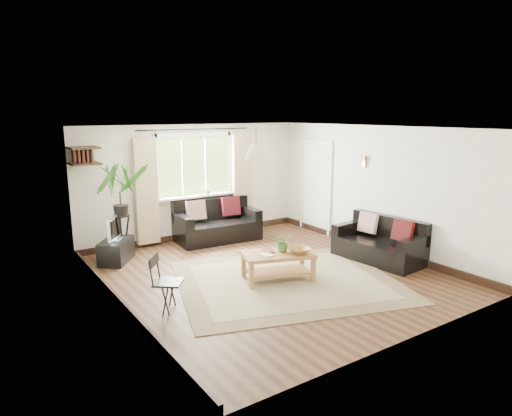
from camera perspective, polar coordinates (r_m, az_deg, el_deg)
floor at (r=7.70m, az=1.67°, el=-8.19°), size 5.50×5.50×0.00m
ceiling at (r=7.23m, az=1.79°, el=9.97°), size 5.50×5.50×0.00m
wall_back at (r=9.71m, az=-7.74°, el=3.25°), size 5.00×0.02×2.40m
wall_front at (r=5.43m, az=18.83°, el=-4.15°), size 5.00×0.02×2.40m
wall_left at (r=6.29m, az=-17.17°, el=-1.90°), size 0.02×5.50×2.40m
wall_right at (r=9.03m, az=14.77°, el=2.31°), size 0.02×5.50×2.40m
rug at (r=7.38m, az=3.86°, el=-9.05°), size 4.10×3.78×0.02m
window at (r=9.63m, az=-7.69°, el=5.28°), size 2.50×0.16×2.16m
door at (r=10.23m, az=7.49°, el=2.56°), size 0.06×0.96×2.06m
corner_shelf at (r=8.64m, az=-20.71°, el=6.14°), size 0.50×0.50×0.34m
pendant_lamp at (r=7.58m, az=0.00°, el=7.42°), size 0.36×0.36×0.54m
wall_sconce at (r=9.11m, az=13.24°, el=5.90°), size 0.12×0.12×0.28m
sofa_back at (r=9.56m, az=-4.86°, el=-1.70°), size 1.77×0.98×0.80m
sofa_right at (r=8.53m, az=15.11°, el=-3.96°), size 1.65×0.94×0.74m
coffee_table at (r=7.36m, az=2.73°, el=-7.27°), size 1.24×0.92×0.45m
table_plant at (r=7.32m, az=3.39°, el=-4.18°), size 0.30×0.27×0.33m
bowl at (r=7.29m, az=5.42°, el=-5.28°), size 0.37×0.37×0.09m
book_a at (r=7.12m, az=0.83°, el=-5.94°), size 0.16×0.21×0.02m
book_b at (r=7.34m, az=0.81°, el=-5.37°), size 0.26×0.28×0.02m
tv_stand at (r=8.59m, az=-17.07°, el=-5.13°), size 0.80×0.87×0.41m
tv at (r=8.48m, az=-17.24°, el=-2.35°), size 0.51×0.59×0.45m
palm_stand at (r=8.61m, az=-16.51°, el=-0.41°), size 0.83×0.83×1.76m
folding_chair at (r=6.33m, az=-10.91°, el=-9.22°), size 0.56×0.56×0.77m
sill_plant at (r=9.74m, az=-6.08°, el=2.51°), size 0.14×0.10×0.27m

